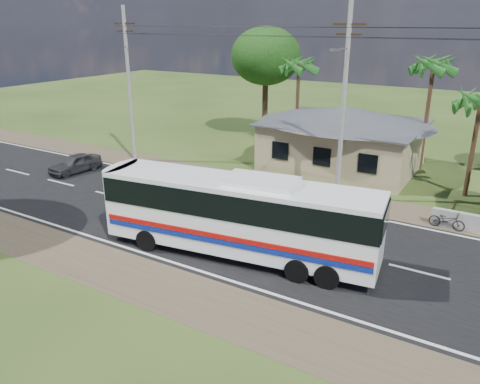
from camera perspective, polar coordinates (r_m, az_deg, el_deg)
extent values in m
plane|color=#284117|center=(24.12, -0.41, -4.26)|extent=(120.00, 120.00, 0.00)
cube|color=black|center=(24.12, -0.41, -4.24)|extent=(120.00, 10.00, 0.02)
cube|color=brown|center=(29.46, 6.18, 0.25)|extent=(120.00, 3.00, 0.01)
cube|color=brown|center=(19.50, -10.57, -10.96)|extent=(120.00, 3.00, 0.01)
cube|color=silver|center=(27.93, 4.61, -0.78)|extent=(120.00, 0.15, 0.01)
cube|color=silver|center=(20.67, -7.27, -8.78)|extent=(120.00, 0.15, 0.01)
cube|color=silver|center=(24.11, -0.41, -4.21)|extent=(120.00, 0.15, 0.01)
cube|color=tan|center=(34.46, 12.40, 5.61)|extent=(10.00, 8.00, 3.20)
cube|color=#4C4F54|center=(34.10, 12.61, 8.29)|extent=(10.60, 8.60, 0.10)
pyramid|color=#4C4F54|center=(33.89, 12.76, 10.19)|extent=(12.40, 10.00, 1.20)
cube|color=black|center=(31.91, 4.92, 5.05)|extent=(1.20, 0.08, 1.20)
cube|color=black|center=(30.77, 9.95, 4.24)|extent=(1.20, 0.08, 1.20)
cube|color=black|center=(29.88, 15.31, 3.35)|extent=(1.20, 0.08, 1.20)
cylinder|color=#9E9E99|center=(35.43, -13.34, 12.37)|extent=(0.26, 0.26, 11.00)
cube|color=#372114|center=(35.15, -13.93, 19.32)|extent=(1.80, 0.12, 0.12)
cube|color=#372114|center=(35.15, -13.86, 18.50)|extent=(1.40, 0.10, 0.10)
cylinder|color=#9E9E99|center=(27.00, 12.48, 10.15)|extent=(0.26, 0.26, 11.00)
cube|color=#372114|center=(26.63, 13.21, 19.29)|extent=(1.80, 0.12, 0.12)
cube|color=#372114|center=(26.64, 13.12, 18.22)|extent=(1.40, 0.10, 0.10)
cylinder|color=gray|center=(25.72, 12.25, 16.66)|extent=(0.08, 2.00, 0.08)
cube|color=gray|center=(24.78, 11.45, 16.60)|extent=(0.50, 0.18, 0.12)
cylinder|color=black|center=(30.14, -2.26, 19.42)|extent=(16.00, 0.02, 0.02)
cylinder|color=#47301E|center=(30.62, 26.53, 4.85)|extent=(0.28, 0.28, 6.00)
cylinder|color=#47301E|center=(35.24, 21.80, 8.55)|extent=(0.28, 0.28, 7.50)
cylinder|color=#47301E|center=(38.58, 6.99, 10.34)|extent=(0.28, 0.28, 7.00)
cylinder|color=#47301E|center=(42.17, 3.06, 10.56)|extent=(0.50, 0.50, 5.95)
ellipsoid|color=#10350E|center=(41.68, 3.17, 16.23)|extent=(6.00, 6.00, 4.92)
cube|color=white|center=(20.49, -0.14, -2.77)|extent=(12.46, 4.22, 3.06)
cube|color=black|center=(20.21, -0.14, -0.77)|extent=(12.52, 4.29, 1.12)
cube|color=black|center=(23.27, -14.13, 0.52)|extent=(0.45, 2.34, 1.83)
cube|color=#A70D0A|center=(19.64, -1.62, -5.63)|extent=(11.91, 1.71, 0.22)
cube|color=navy|center=(19.75, -1.61, -6.30)|extent=(11.91, 1.71, 0.22)
cube|color=white|center=(19.54, 2.61, 1.32)|extent=(3.25, 2.04, 0.31)
cylinder|color=black|center=(21.98, -11.23, -5.75)|extent=(1.06, 0.49, 1.02)
cylinder|color=black|center=(23.76, -8.11, -3.52)|extent=(1.06, 0.49, 1.02)
cylinder|color=black|center=(19.24, 6.99, -9.45)|extent=(1.06, 0.49, 1.02)
cylinder|color=black|center=(21.25, 8.78, -6.53)|extent=(1.06, 0.49, 1.02)
cylinder|color=black|center=(19.01, 10.58, -10.07)|extent=(1.06, 0.49, 1.02)
cylinder|color=black|center=(21.04, 12.02, -7.05)|extent=(1.06, 0.49, 1.02)
imported|color=black|center=(25.95, 23.91, -3.17)|extent=(1.80, 0.74, 0.92)
imported|color=#29292B|center=(34.58, -19.47, 3.31)|extent=(1.92, 3.89, 1.27)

